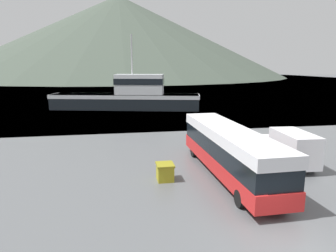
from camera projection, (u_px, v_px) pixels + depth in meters
name	position (u px, v px, depth m)	size (l,w,h in m)	color
ground_plane	(286.00, 248.00, 11.64)	(400.00, 400.00, 0.00)	#515456
water_surface	(128.00, 80.00, 148.03)	(240.00, 240.00, 0.00)	#3D5160
hill_backdrop	(119.00, 37.00, 195.80)	(208.77, 208.77, 50.83)	#3D473D
tour_bus	(228.00, 149.00, 19.01)	(2.62, 12.36, 3.09)	red
delivery_van	(290.00, 147.00, 21.16)	(2.26, 5.73, 2.48)	silver
fishing_boat	(129.00, 97.00, 48.12)	(24.14, 9.64, 11.67)	black
storage_bin	(165.00, 172.00, 18.42)	(1.07, 1.19, 1.06)	olive
mooring_bollard	(221.00, 129.00, 31.57)	(0.30, 0.30, 0.71)	#B29919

